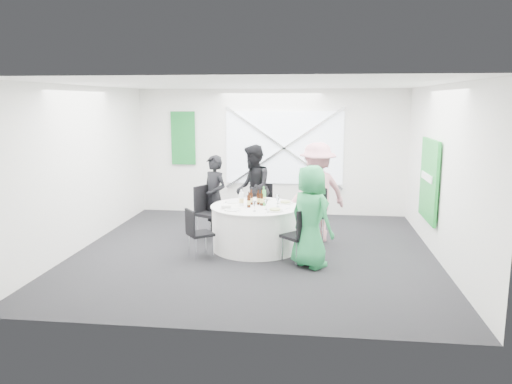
# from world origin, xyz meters

# --- Properties ---
(floor) EXTENTS (6.00, 6.00, 0.00)m
(floor) POSITION_xyz_m (0.00, 0.00, 0.00)
(floor) COLOR black
(floor) RESTS_ON ground
(ceiling) EXTENTS (6.00, 6.00, 0.00)m
(ceiling) POSITION_xyz_m (0.00, 0.00, 2.80)
(ceiling) COLOR white
(ceiling) RESTS_ON wall_back
(wall_back) EXTENTS (6.00, 0.00, 6.00)m
(wall_back) POSITION_xyz_m (0.00, 3.00, 1.40)
(wall_back) COLOR white
(wall_back) RESTS_ON floor
(wall_front) EXTENTS (6.00, 0.00, 6.00)m
(wall_front) POSITION_xyz_m (0.00, -3.00, 1.40)
(wall_front) COLOR white
(wall_front) RESTS_ON floor
(wall_left) EXTENTS (0.00, 6.00, 6.00)m
(wall_left) POSITION_xyz_m (-3.00, 0.00, 1.40)
(wall_left) COLOR white
(wall_left) RESTS_ON floor
(wall_right) EXTENTS (0.00, 6.00, 6.00)m
(wall_right) POSITION_xyz_m (3.00, 0.00, 1.40)
(wall_right) COLOR white
(wall_right) RESTS_ON floor
(window_panel) EXTENTS (2.60, 0.03, 1.60)m
(window_panel) POSITION_xyz_m (0.30, 2.96, 1.50)
(window_panel) COLOR white
(window_panel) RESTS_ON wall_back
(window_brace_a) EXTENTS (2.63, 0.05, 1.84)m
(window_brace_a) POSITION_xyz_m (0.30, 2.92, 1.50)
(window_brace_a) COLOR silver
(window_brace_a) RESTS_ON window_panel
(window_brace_b) EXTENTS (2.63, 0.05, 1.84)m
(window_brace_b) POSITION_xyz_m (0.30, 2.92, 1.50)
(window_brace_b) COLOR silver
(window_brace_b) RESTS_ON window_panel
(green_banner) EXTENTS (0.55, 0.04, 1.20)m
(green_banner) POSITION_xyz_m (-2.00, 2.95, 1.70)
(green_banner) COLOR #156C2B
(green_banner) RESTS_ON wall_back
(green_sign) EXTENTS (0.05, 1.20, 1.40)m
(green_sign) POSITION_xyz_m (2.94, 0.60, 1.20)
(green_sign) COLOR #1A902F
(green_sign) RESTS_ON wall_right
(banquet_table) EXTENTS (1.56, 1.56, 0.76)m
(banquet_table) POSITION_xyz_m (0.00, 0.20, 0.38)
(banquet_table) COLOR silver
(banquet_table) RESTS_ON floor
(chair_back) EXTENTS (0.43, 0.44, 0.93)m
(chair_back) POSITION_xyz_m (-0.03, 1.44, 0.54)
(chair_back) COLOR black
(chair_back) RESTS_ON floor
(chair_back_left) EXTENTS (0.61, 0.61, 1.00)m
(chair_back_left) POSITION_xyz_m (-0.97, 0.70, 0.59)
(chair_back_left) COLOR black
(chair_back_left) RESTS_ON floor
(chair_back_right) EXTENTS (0.63, 0.62, 1.01)m
(chair_back_right) POSITION_xyz_m (0.99, 0.73, 0.60)
(chair_back_right) COLOR black
(chair_back_right) RESTS_ON floor
(chair_front_right) EXTENTS (0.57, 0.57, 0.89)m
(chair_front_right) POSITION_xyz_m (0.80, -0.57, 0.52)
(chair_front_right) COLOR black
(chair_front_right) RESTS_ON floor
(chair_front_left) EXTENTS (0.52, 0.52, 0.82)m
(chair_front_left) POSITION_xyz_m (-0.90, -0.46, 0.47)
(chair_front_left) COLOR black
(chair_front_left) RESTS_ON floor
(person_man_back_left) EXTENTS (0.68, 0.63, 1.55)m
(person_man_back_left) POSITION_xyz_m (-0.86, 0.83, 0.78)
(person_man_back_left) COLOR black
(person_man_back_left) RESTS_ON floor
(person_man_back) EXTENTS (0.59, 0.90, 1.71)m
(person_man_back) POSITION_xyz_m (-0.19, 1.33, 0.86)
(person_man_back) COLOR black
(person_man_back) RESTS_ON floor
(person_woman_pink) EXTENTS (1.28, 1.06, 1.81)m
(person_woman_pink) POSITION_xyz_m (1.04, 0.82, 0.90)
(person_woman_pink) COLOR pink
(person_woman_pink) RESTS_ON floor
(person_woman_green) EXTENTS (0.91, 0.89, 1.59)m
(person_woman_green) POSITION_xyz_m (0.94, -0.64, 0.79)
(person_woman_green) COLOR #268E4D
(person_woman_green) RESTS_ON floor
(plate_back) EXTENTS (0.26, 0.26, 0.01)m
(plate_back) POSITION_xyz_m (0.07, 0.72, 0.77)
(plate_back) COLOR silver
(plate_back) RESTS_ON banquet_table
(plate_back_left) EXTENTS (0.25, 0.25, 0.01)m
(plate_back_left) POSITION_xyz_m (-0.46, 0.43, 0.77)
(plate_back_left) COLOR silver
(plate_back_left) RESTS_ON banquet_table
(plate_back_right) EXTENTS (0.27, 0.27, 0.04)m
(plate_back_right) POSITION_xyz_m (0.49, 0.46, 0.78)
(plate_back_right) COLOR silver
(plate_back_right) RESTS_ON banquet_table
(plate_front_right) EXTENTS (0.28, 0.28, 0.04)m
(plate_front_right) POSITION_xyz_m (0.36, -0.18, 0.78)
(plate_front_right) COLOR silver
(plate_front_right) RESTS_ON banquet_table
(plate_front_left) EXTENTS (0.28, 0.28, 0.01)m
(plate_front_left) POSITION_xyz_m (-0.34, -0.19, 0.77)
(plate_front_left) COLOR silver
(plate_front_left) RESTS_ON banquet_table
(napkin) EXTENTS (0.17, 0.12, 0.04)m
(napkin) POSITION_xyz_m (-0.47, -0.09, 0.80)
(napkin) COLOR silver
(napkin) RESTS_ON plate_front_left
(beer_bottle_a) EXTENTS (0.06, 0.06, 0.27)m
(beer_bottle_a) POSITION_xyz_m (-0.09, 0.29, 0.86)
(beer_bottle_a) COLOR #3C190A
(beer_bottle_a) RESTS_ON banquet_table
(beer_bottle_b) EXTENTS (0.06, 0.06, 0.26)m
(beer_bottle_b) POSITION_xyz_m (0.03, 0.31, 0.86)
(beer_bottle_b) COLOR #3C190A
(beer_bottle_b) RESTS_ON banquet_table
(beer_bottle_c) EXTENTS (0.06, 0.06, 0.28)m
(beer_bottle_c) POSITION_xyz_m (0.10, 0.23, 0.87)
(beer_bottle_c) COLOR #3C190A
(beer_bottle_c) RESTS_ON banquet_table
(beer_bottle_d) EXTENTS (0.06, 0.06, 0.27)m
(beer_bottle_d) POSITION_xyz_m (-0.10, 0.05, 0.86)
(beer_bottle_d) COLOR #3C190A
(beer_bottle_d) RESTS_ON banquet_table
(green_water_bottle) EXTENTS (0.08, 0.08, 0.33)m
(green_water_bottle) POSITION_xyz_m (0.13, 0.25, 0.89)
(green_water_bottle) COLOR green
(green_water_bottle) RESTS_ON banquet_table
(clear_water_bottle) EXTENTS (0.08, 0.08, 0.29)m
(clear_water_bottle) POSITION_xyz_m (-0.25, 0.16, 0.87)
(clear_water_bottle) COLOR white
(clear_water_bottle) RESTS_ON banquet_table
(wine_glass_a) EXTENTS (0.07, 0.07, 0.17)m
(wine_glass_a) POSITION_xyz_m (0.20, -0.07, 0.88)
(wine_glass_a) COLOR white
(wine_glass_a) RESTS_ON banquet_table
(wine_glass_b) EXTENTS (0.07, 0.07, 0.17)m
(wine_glass_b) POSITION_xyz_m (0.03, -0.23, 0.88)
(wine_glass_b) COLOR white
(wine_glass_b) RESTS_ON banquet_table
(wine_glass_c) EXTENTS (0.07, 0.07, 0.17)m
(wine_glass_c) POSITION_xyz_m (0.35, 0.40, 0.88)
(wine_glass_c) COLOR white
(wine_glass_c) RESTS_ON banquet_table
(wine_glass_d) EXTENTS (0.07, 0.07, 0.17)m
(wine_glass_d) POSITION_xyz_m (0.38, 0.15, 0.88)
(wine_glass_d) COLOR white
(wine_glass_d) RESTS_ON banquet_table
(fork_a) EXTENTS (0.09, 0.13, 0.01)m
(fork_a) POSITION_xyz_m (0.56, 0.35, 0.76)
(fork_a) COLOR silver
(fork_a) RESTS_ON banquet_table
(knife_a) EXTENTS (0.08, 0.14, 0.01)m
(knife_a) POSITION_xyz_m (0.42, 0.59, 0.76)
(knife_a) COLOR silver
(knife_a) RESTS_ON banquet_table
(fork_b) EXTENTS (0.15, 0.02, 0.01)m
(fork_b) POSITION_xyz_m (0.16, 0.75, 0.76)
(fork_b) COLOR silver
(fork_b) RESTS_ON banquet_table
(knife_b) EXTENTS (0.15, 0.02, 0.01)m
(knife_b) POSITION_xyz_m (-0.18, 0.75, 0.76)
(knife_b) COLOR silver
(knife_b) RESTS_ON banquet_table
(fork_c) EXTENTS (0.11, 0.12, 0.01)m
(fork_c) POSITION_xyz_m (-0.53, -0.03, 0.76)
(fork_c) COLOR silver
(fork_c) RESTS_ON banquet_table
(knife_c) EXTENTS (0.11, 0.12, 0.01)m
(knife_c) POSITION_xyz_m (-0.29, -0.30, 0.76)
(knife_c) COLOR silver
(knife_c) RESTS_ON banquet_table
(fork_d) EXTENTS (0.08, 0.14, 0.01)m
(fork_d) POSITION_xyz_m (-0.43, 0.59, 0.76)
(fork_d) COLOR silver
(fork_d) RESTS_ON banquet_table
(knife_d) EXTENTS (0.10, 0.13, 0.01)m
(knife_d) POSITION_xyz_m (-0.55, 0.38, 0.76)
(knife_d) COLOR silver
(knife_d) RESTS_ON banquet_table
(fork_e) EXTENTS (0.12, 0.12, 0.01)m
(fork_e) POSITION_xyz_m (0.27, -0.31, 0.76)
(fork_e) COLOR silver
(fork_e) RESTS_ON banquet_table
(knife_e) EXTENTS (0.10, 0.13, 0.01)m
(knife_e) POSITION_xyz_m (0.55, 0.02, 0.76)
(knife_e) COLOR silver
(knife_e) RESTS_ON banquet_table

